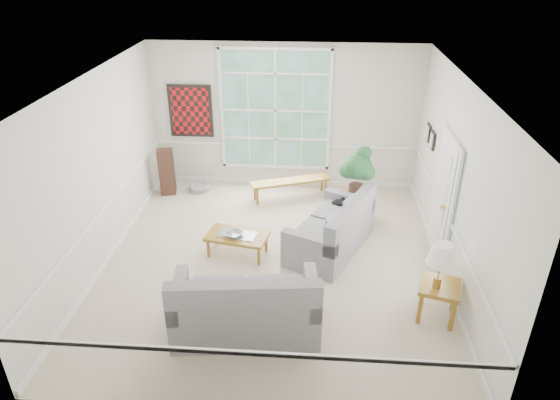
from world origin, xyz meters
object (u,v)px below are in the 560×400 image
(loveseat_front, at_px, (246,298))
(coffee_table, at_px, (237,244))
(end_table, at_px, (356,208))
(side_table, at_px, (437,301))
(loveseat_right, at_px, (330,224))

(loveseat_front, bearing_deg, coffee_table, 96.26)
(coffee_table, distance_m, end_table, 2.42)
(loveseat_front, bearing_deg, side_table, 3.32)
(loveseat_front, distance_m, side_table, 2.67)
(loveseat_right, distance_m, loveseat_front, 2.39)
(loveseat_right, relative_size, coffee_table, 1.78)
(coffee_table, bearing_deg, end_table, 42.50)
(loveseat_front, relative_size, side_table, 3.52)
(loveseat_right, distance_m, coffee_table, 1.60)
(end_table, xyz_separation_m, side_table, (0.96, -2.64, 0.00))
(loveseat_front, xyz_separation_m, coffee_table, (-0.39, 1.80, -0.33))
(coffee_table, distance_m, side_table, 3.32)
(loveseat_right, relative_size, side_table, 3.28)
(coffee_table, xyz_separation_m, side_table, (3.02, -1.37, 0.09))
(loveseat_front, xyz_separation_m, side_table, (2.62, 0.43, -0.25))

